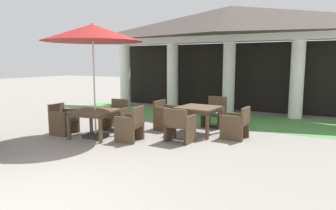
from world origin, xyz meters
The scene contains 13 objects.
background_pavilion centered at (0.00, 9.19, 3.00)m, with size 10.77×2.45×3.96m.
lawn_strip centered at (0.00, 7.71, 0.00)m, with size 12.57×2.72×0.01m, color #519347.
patio_table_near_foreground centered at (-1.83, 3.68, 0.62)m, with size 1.11×1.11×0.71m.
patio_umbrella_near_foreground centered at (-1.83, 3.68, 2.62)m, with size 2.51×2.51×2.92m.
patio_chair_near_foreground_east centered at (-0.80, 3.79, 0.40)m, with size 0.59×0.64×0.87m.
patio_chair_near_foreground_west centered at (-2.86, 3.57, 0.39)m, with size 0.61×0.66×0.81m.
patio_chair_near_foreground_north centered at (-1.94, 4.71, 0.40)m, with size 0.64×0.63×0.86m.
patio_table_mid_left centered at (0.36, 5.31, 0.65)m, with size 1.09×1.09×0.74m.
patio_chair_mid_left_south centered at (0.29, 4.26, 0.41)m, with size 0.66×0.56×0.83m.
patio_chair_mid_left_west centered at (-0.69, 5.38, 0.41)m, with size 0.58×0.64×0.83m.
patio_chair_mid_left_east centered at (1.42, 5.25, 0.39)m, with size 0.62×0.60×0.82m.
patio_chair_mid_left_north centered at (0.43, 6.38, 0.40)m, with size 0.63×0.60×0.90m.
terracotta_urn centered at (-2.24, 6.08, 0.18)m, with size 0.28×0.28×0.43m.
Camera 1 is at (3.57, -2.42, 1.94)m, focal length 33.51 mm.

